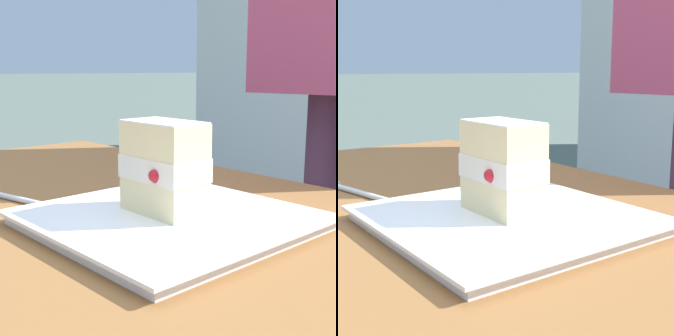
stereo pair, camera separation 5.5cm
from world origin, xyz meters
TOP-DOWN VIEW (x-y plane):
  - patio_table at (0.00, 0.00)m, footprint 1.20×0.92m
  - dessert_plate at (0.05, 0.16)m, footprint 0.28×0.28m
  - cake_slice at (0.04, 0.16)m, footprint 0.09×0.07m
  - dessert_fork at (-0.21, 0.07)m, footprint 0.17×0.05m

SIDE VIEW (x-z plane):
  - patio_table at x=0.00m, z-range 0.25..0.93m
  - dessert_fork at x=-0.21m, z-range 0.68..0.69m
  - dessert_plate at x=0.05m, z-range 0.68..0.70m
  - cake_slice at x=0.04m, z-range 0.70..0.80m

